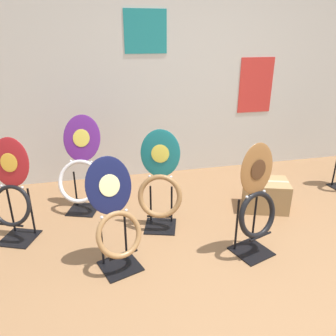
{
  "coord_description": "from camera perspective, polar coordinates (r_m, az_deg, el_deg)",
  "views": [
    {
      "loc": [
        -1.11,
        -1.52,
        1.66
      ],
      "look_at": [
        -0.49,
        1.12,
        0.55
      ],
      "focal_mm": 35.0,
      "sensor_mm": 36.0,
      "label": 1
    }
  ],
  "objects": [
    {
      "name": "toilet_seat_display_purple_note",
      "position": [
        3.32,
        -15.0,
        -0.55
      ],
      "size": [
        0.51,
        0.49,
        0.94
      ],
      "color": "black",
      "rests_on": "ground_plane"
    },
    {
      "name": "toilet_seat_display_woodgrain",
      "position": [
        2.63,
        15.15,
        -6.02
      ],
      "size": [
        0.4,
        0.35,
        0.93
      ],
      "color": "black",
      "rests_on": "ground_plane"
    },
    {
      "name": "toilet_seat_display_teal_sax",
      "position": [
        2.9,
        -1.38,
        -3.38
      ],
      "size": [
        0.43,
        0.35,
        0.92
      ],
      "color": "black",
      "rests_on": "ground_plane"
    },
    {
      "name": "storage_box",
      "position": [
        3.48,
        16.66,
        -4.46
      ],
      "size": [
        0.51,
        0.45,
        0.3
      ],
      "color": "#A37F51",
      "rests_on": "ground_plane"
    },
    {
      "name": "toilet_seat_display_crimson_swirl",
      "position": [
        3.02,
        -25.54,
        -3.76
      ],
      "size": [
        0.4,
        0.37,
        0.9
      ],
      "color": "black",
      "rests_on": "ground_plane"
    },
    {
      "name": "toilet_seat_display_navy_moon",
      "position": [
        2.46,
        -9.1,
        -9.03
      ],
      "size": [
        0.43,
        0.41,
        0.86
      ],
      "color": "black",
      "rests_on": "ground_plane"
    },
    {
      "name": "wall_back",
      "position": [
        4.04,
        2.9,
        17.13
      ],
      "size": [
        8.0,
        0.07,
        2.6
      ],
      "color": "silver",
      "rests_on": "ground_plane"
    },
    {
      "name": "ground_plane",
      "position": [
        2.51,
        18.2,
        -20.47
      ],
      "size": [
        14.0,
        14.0,
        0.0
      ],
      "primitive_type": "plane",
      "color": "#8E6642"
    }
  ]
}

